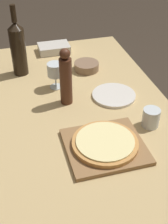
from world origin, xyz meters
TOP-DOWN VIEW (x-y plane):
  - ground_plane at (0.00, 0.00)m, footprint 12.00×12.00m
  - dining_table at (0.00, 0.00)m, footprint 0.88×1.48m
  - cutting_board at (0.03, -0.31)m, footprint 0.31×0.29m
  - pizza at (0.03, -0.31)m, footprint 0.27×0.27m
  - wine_bottle at (-0.22, 0.39)m, footprint 0.08×0.08m
  - pepper_mill at (-0.04, 0.05)m, footprint 0.06×0.06m
  - wine_glass at (-0.06, 0.20)m, footprint 0.08×0.08m
  - small_bowl at (0.14, 0.33)m, footprint 0.14×0.14m
  - drinking_tumbler at (0.27, -0.22)m, footprint 0.08×0.08m
  - dinner_plate at (0.20, 0.03)m, footprint 0.22×0.22m
  - food_container at (0.01, 0.61)m, footprint 0.19×0.13m

SIDE VIEW (x-z plane):
  - ground_plane at x=0.00m, z-range 0.00..0.00m
  - dining_table at x=0.00m, z-range 0.27..1.00m
  - dinner_plate at x=0.20m, z-range 0.72..0.74m
  - cutting_board at x=0.03m, z-range 0.72..0.74m
  - small_bowl at x=0.14m, z-range 0.72..0.77m
  - food_container at x=0.01m, z-range 0.72..0.77m
  - pizza at x=0.03m, z-range 0.74..0.77m
  - drinking_tumbler at x=0.27m, z-range 0.72..0.81m
  - wine_glass at x=-0.06m, z-range 0.75..0.89m
  - pepper_mill at x=-0.04m, z-range 0.72..1.00m
  - wine_bottle at x=-0.22m, z-range 0.69..1.07m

